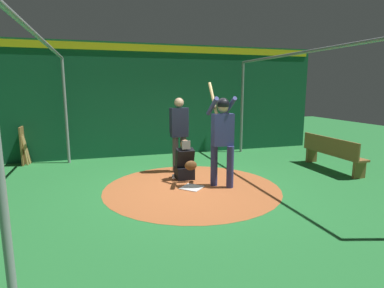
# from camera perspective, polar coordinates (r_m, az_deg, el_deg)

# --- Properties ---
(ground_plane) EXTENTS (26.67, 26.67, 0.00)m
(ground_plane) POSITION_cam_1_polar(r_m,az_deg,el_deg) (6.70, 0.00, -8.02)
(ground_plane) COLOR #287A38
(dirt_circle) EXTENTS (3.71, 3.71, 0.01)m
(dirt_circle) POSITION_cam_1_polar(r_m,az_deg,el_deg) (6.70, 0.00, -7.99)
(dirt_circle) COLOR #B76033
(dirt_circle) RESTS_ON ground
(home_plate) EXTENTS (0.59, 0.59, 0.01)m
(home_plate) POSITION_cam_1_polar(r_m,az_deg,el_deg) (6.70, 0.00, -7.92)
(home_plate) COLOR white
(home_plate) RESTS_ON dirt_circle
(batter) EXTENTS (0.68, 0.49, 2.21)m
(batter) POSITION_cam_1_polar(r_m,az_deg,el_deg) (6.58, 5.52, 2.04)
(batter) COLOR navy
(batter) RESTS_ON ground
(catcher) EXTENTS (0.58, 0.40, 0.93)m
(catcher) POSITION_cam_1_polar(r_m,az_deg,el_deg) (7.24, -1.27, -3.63)
(catcher) COLOR black
(catcher) RESTS_ON ground
(umpire) EXTENTS (0.23, 0.49, 1.85)m
(umpire) POSITION_cam_1_polar(r_m,az_deg,el_deg) (7.74, -2.34, 2.47)
(umpire) COLOR #4C4C51
(umpire) RESTS_ON ground
(back_wall) EXTENTS (0.23, 10.67, 3.40)m
(back_wall) POSITION_cam_1_polar(r_m,az_deg,el_deg) (9.90, -6.22, 7.97)
(back_wall) COLOR #145133
(back_wall) RESTS_ON ground
(cage_frame) EXTENTS (6.44, 5.41, 2.91)m
(cage_frame) POSITION_cam_1_polar(r_m,az_deg,el_deg) (6.36, 0.00, 10.24)
(cage_frame) COLOR gray
(cage_frame) RESTS_ON ground
(bat_rack) EXTENTS (0.58, 0.20, 1.05)m
(bat_rack) POSITION_cam_1_polar(r_m,az_deg,el_deg) (9.81, -28.25, -0.41)
(bat_rack) COLOR olive
(bat_rack) RESTS_ON ground
(bench) EXTENTS (1.95, 0.36, 0.85)m
(bench) POSITION_cam_1_polar(r_m,az_deg,el_deg) (8.83, 24.11, -1.41)
(bench) COLOR olive
(bench) RESTS_ON ground
(baseball_0) EXTENTS (0.07, 0.07, 0.07)m
(baseball_0) POSITION_cam_1_polar(r_m,az_deg,el_deg) (7.46, -3.41, -5.78)
(baseball_0) COLOR white
(baseball_0) RESTS_ON dirt_circle
(baseball_1) EXTENTS (0.07, 0.07, 0.07)m
(baseball_1) POSITION_cam_1_polar(r_m,az_deg,el_deg) (7.27, -3.38, -6.21)
(baseball_1) COLOR white
(baseball_1) RESTS_ON dirt_circle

